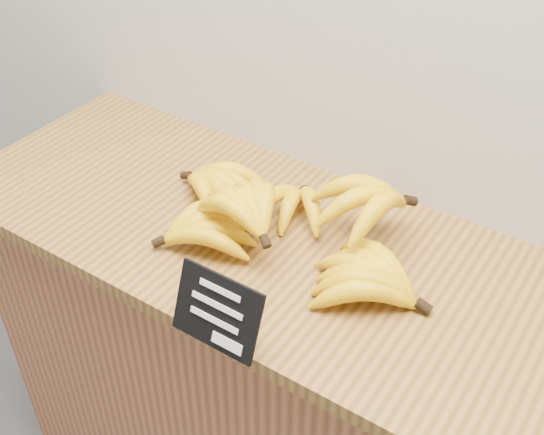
% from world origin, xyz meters
% --- Properties ---
extents(counter, '(1.29, 0.50, 0.90)m').
position_xyz_m(counter, '(0.09, 2.75, 0.45)').
color(counter, '#A45E35').
rests_on(counter, ground).
extents(counter_top, '(1.42, 0.54, 0.03)m').
position_xyz_m(counter_top, '(0.09, 2.75, 0.92)').
color(counter_top, olive).
rests_on(counter_top, counter).
extents(chalkboard_sign, '(0.15, 0.05, 0.12)m').
position_xyz_m(chalkboard_sign, '(0.13, 2.49, 0.99)').
color(chalkboard_sign, black).
rests_on(chalkboard_sign, counter_top).
extents(banana_pile, '(0.58, 0.33, 0.12)m').
position_xyz_m(banana_pile, '(0.10, 2.75, 0.98)').
color(banana_pile, yellow).
rests_on(banana_pile, counter_top).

